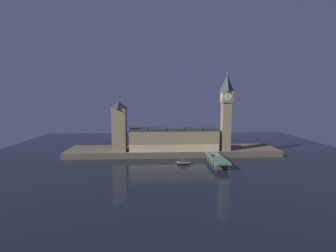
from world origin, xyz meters
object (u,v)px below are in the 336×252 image
Objects in this scene: car_southbound_trail at (218,154)px; pedestrian_near_rail at (214,159)px; street_lamp_near at (214,157)px; street_lamp_mid at (224,153)px; car_northbound_lead at (213,155)px; boat_upstream at (183,163)px; victoria_tower at (119,126)px; clock_tower at (226,110)px.

pedestrian_near_rail is (-8.30, -19.40, 0.28)m from car_southbound_trail.
street_lamp_near reaches higher than street_lamp_mid.
car_northbound_lead is 10.35m from street_lamp_mid.
boat_upstream is (-32.82, -5.08, -5.93)m from car_southbound_trail.
car_northbound_lead is 5.92m from car_southbound_trail.
victoria_tower is 74.72m from boat_upstream.
street_lamp_near is at bearing -128.87° from street_lamp_mid.
car_southbound_trail is (5.53, 2.10, 0.04)m from car_northbound_lead.
car_northbound_lead is 28.08m from boat_upstream.
victoria_tower is at bearing 161.06° from street_lamp_mid.
car_southbound_trail is at bearing -119.56° from clock_tower.
street_lamp_near is 30.61m from boat_upstream.
victoria_tower is at bearing 162.07° from car_northbound_lead.
street_lamp_mid is at bearing -2.77° from boat_upstream.
street_lamp_near is 18.91m from street_lamp_mid.
street_lamp_mid is at bearing -28.49° from car_northbound_lead.
car_northbound_lead is 1.09× the size of car_southbound_trail.
street_lamp_mid is (8.70, -4.72, 3.04)m from car_northbound_lead.
street_lamp_mid is (3.17, -6.82, 3.00)m from car_southbound_trail.
clock_tower reaches higher than boat_upstream.
pedestrian_near_rail is 0.31× the size of street_lamp_mid.
clock_tower reaches higher than street_lamp_mid.
clock_tower is 108.66m from victoria_tower.
car_southbound_trail is 0.68× the size of street_lamp_near.
pedestrian_near_rail is at bearing -116.79° from clock_tower.
boat_upstream is at bearing -27.36° from victoria_tower.
street_lamp_near reaches higher than pedestrian_near_rail.
car_northbound_lead is at bearing 80.75° from street_lamp_near.
victoria_tower is 100.24m from car_southbound_trail.
car_northbound_lead is at bearing -159.23° from car_southbound_trail.
car_northbound_lead is at bearing 80.92° from pedestrian_near_rail.
pedestrian_near_rail reaches higher than boat_upstream.
victoria_tower is 99.75m from pedestrian_near_rail.
boat_upstream is at bearing -171.21° from car_southbound_trail.
clock_tower is at bearing 63.21° from pedestrian_near_rail.
car_southbound_trail is 0.72× the size of street_lamp_mid.
car_southbound_trail is at bearing 68.01° from street_lamp_near.
clock_tower reaches higher than victoria_tower.
car_southbound_trail is 2.30× the size of pedestrian_near_rail.
clock_tower is 71.73m from boat_upstream.
victoria_tower is at bearing 150.57° from street_lamp_near.
car_northbound_lead is (-19.18, -26.17, -40.33)m from clock_tower.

